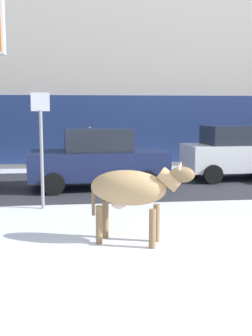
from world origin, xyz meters
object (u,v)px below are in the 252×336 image
(cow_tan, at_px, (132,189))
(pedestrian_near_billboard, at_px, (249,147))
(street_sign, at_px, (41,141))
(car_navy_sedan, at_px, (98,159))
(pedestrian_by_cars, at_px, (90,148))
(car_white_hatchback, at_px, (234,153))

(cow_tan, height_order, pedestrian_near_billboard, pedestrian_near_billboard)
(cow_tan, xyz_separation_m, street_sign, (-1.82, 2.94, 0.68))
(car_navy_sedan, distance_m, street_sign, 3.06)
(car_navy_sedan, bearing_deg, pedestrian_near_billboard, 31.02)
(pedestrian_near_billboard, bearing_deg, car_navy_sedan, -148.98)
(cow_tan, distance_m, pedestrian_near_billboard, 11.28)
(street_sign, bearing_deg, cow_tan, -58.23)
(pedestrian_by_cars, bearing_deg, car_navy_sedan, -88.37)
(car_white_hatchback, height_order, pedestrian_by_cars, car_white_hatchback)
(cow_tan, height_order, car_navy_sedan, car_navy_sedan)
(cow_tan, relative_size, car_navy_sedan, 0.45)
(car_navy_sedan, height_order, pedestrian_by_cars, car_navy_sedan)
(cow_tan, distance_m, pedestrian_by_cars, 9.43)
(pedestrian_by_cars, distance_m, street_sign, 6.68)
(street_sign, bearing_deg, car_white_hatchback, 30.52)
(pedestrian_by_cars, bearing_deg, street_sign, -102.01)
(car_navy_sedan, relative_size, street_sign, 1.52)
(pedestrian_by_cars, bearing_deg, pedestrian_near_billboard, 0.00)
(cow_tan, relative_size, pedestrian_near_billboard, 1.11)
(car_white_hatchback, distance_m, street_sign, 7.35)
(pedestrian_near_billboard, distance_m, street_sign, 10.35)
(cow_tan, xyz_separation_m, car_white_hatchback, (4.48, 6.65, -0.07))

